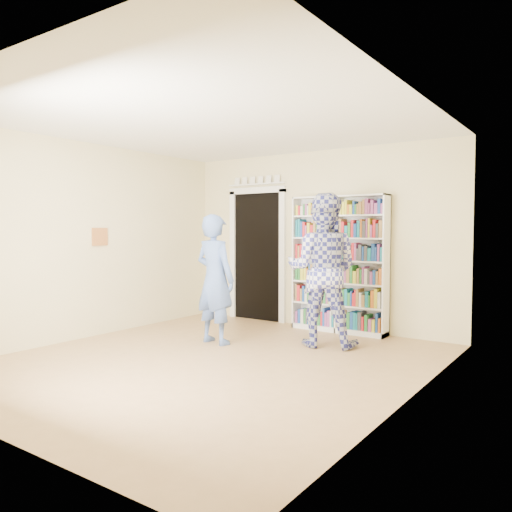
{
  "coord_description": "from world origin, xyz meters",
  "views": [
    {
      "loc": [
        3.62,
        -4.31,
        1.5
      ],
      "look_at": [
        -0.02,
        0.9,
        1.16
      ],
      "focal_mm": 35.0,
      "sensor_mm": 36.0,
      "label": 1
    }
  ],
  "objects": [
    {
      "name": "doorway",
      "position": [
        -1.1,
        2.48,
        1.18
      ],
      "size": [
        1.1,
        0.08,
        2.43
      ],
      "color": "black",
      "rests_on": "floor"
    },
    {
      "name": "man_plaid",
      "position": [
        0.66,
        1.42,
        0.98
      ],
      "size": [
        1.13,
        0.99,
        1.96
      ],
      "primitive_type": "imported",
      "rotation": [
        0.0,
        0.0,
        3.44
      ],
      "color": "navy",
      "rests_on": "floor"
    },
    {
      "name": "wall_back",
      "position": [
        0.0,
        2.5,
        1.35
      ],
      "size": [
        4.5,
        0.0,
        4.5
      ],
      "primitive_type": "plane",
      "rotation": [
        1.57,
        0.0,
        0.0
      ],
      "color": "beige",
      "rests_on": "floor"
    },
    {
      "name": "man_blue",
      "position": [
        -0.56,
        0.73,
        0.85
      ],
      "size": [
        0.65,
        0.46,
        1.7
      ],
      "primitive_type": "imported",
      "rotation": [
        0.0,
        0.0,
        3.05
      ],
      "color": "#4E6BAE",
      "rests_on": "floor"
    },
    {
      "name": "ceiling",
      "position": [
        0.0,
        0.0,
        2.7
      ],
      "size": [
        5.0,
        5.0,
        0.0
      ],
      "primitive_type": "plane",
      "rotation": [
        3.14,
        0.0,
        0.0
      ],
      "color": "white",
      "rests_on": "wall_back"
    },
    {
      "name": "wall_left",
      "position": [
        -2.25,
        0.0,
        1.35
      ],
      "size": [
        0.0,
        5.0,
        5.0
      ],
      "primitive_type": "plane",
      "rotation": [
        1.57,
        0.0,
        1.57
      ],
      "color": "beige",
      "rests_on": "floor"
    },
    {
      "name": "paper_sheet",
      "position": [
        0.79,
        1.23,
        0.93
      ],
      "size": [
        0.19,
        0.07,
        0.27
      ],
      "primitive_type": "cube",
      "rotation": [
        0.0,
        0.0,
        0.34
      ],
      "color": "white",
      "rests_on": "man_plaid"
    },
    {
      "name": "wall_right",
      "position": [
        2.25,
        0.0,
        1.35
      ],
      "size": [
        0.0,
        5.0,
        5.0
      ],
      "primitive_type": "plane",
      "rotation": [
        1.57,
        0.0,
        -1.57
      ],
      "color": "beige",
      "rests_on": "floor"
    },
    {
      "name": "floor",
      "position": [
        0.0,
        0.0,
        0.0
      ],
      "size": [
        5.0,
        5.0,
        0.0
      ],
      "primitive_type": "plane",
      "color": "#A27A4E",
      "rests_on": "ground"
    },
    {
      "name": "bookshelf",
      "position": [
        0.46,
        2.34,
        1.01
      ],
      "size": [
        1.45,
        0.27,
        1.99
      ],
      "rotation": [
        0.0,
        0.0,
        -0.1
      ],
      "color": "white",
      "rests_on": "floor"
    },
    {
      "name": "wall_art",
      "position": [
        -2.23,
        0.2,
        1.4
      ],
      "size": [
        0.03,
        0.25,
        0.25
      ],
      "primitive_type": "cube",
      "color": "brown",
      "rests_on": "wall_left"
    }
  ]
}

